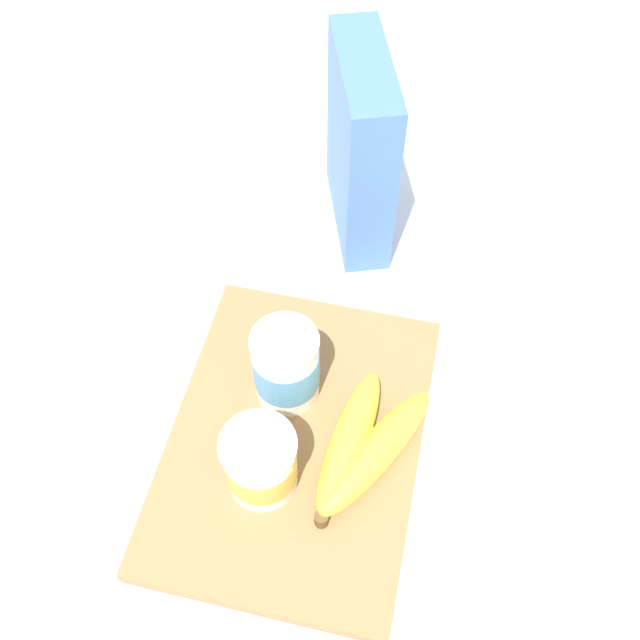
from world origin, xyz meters
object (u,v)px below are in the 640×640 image
Objects in this scene: cereal_box at (357,149)px; yogurt_cup_back at (286,366)px; cutting_board at (296,441)px; banana_bunch at (364,447)px; yogurt_cup_front at (261,463)px.

cereal_box is 2.47× the size of yogurt_cup_back.
cutting_board is 3.58× the size of yogurt_cup_back.
yogurt_cup_front is at bearing 117.72° from banana_bunch.
banana_bunch reaches higher than cutting_board.
cutting_board is 1.45× the size of cereal_box.
cutting_board is 0.35m from cereal_box.
cereal_box is 2.88× the size of yogurt_cup_front.
cereal_box is at bearing -3.63° from yogurt_cup_back.
cutting_board is 4.17× the size of yogurt_cup_front.
cereal_box is 0.39m from yogurt_cup_front.
banana_bunch is at bearing -62.28° from yogurt_cup_front.
banana_bunch is at bearing -93.03° from cutting_board.
yogurt_cup_front is at bearing -179.19° from yogurt_cup_back.
yogurt_cup_back reaches higher than cutting_board.
yogurt_cup_back is at bearing 0.81° from yogurt_cup_front.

